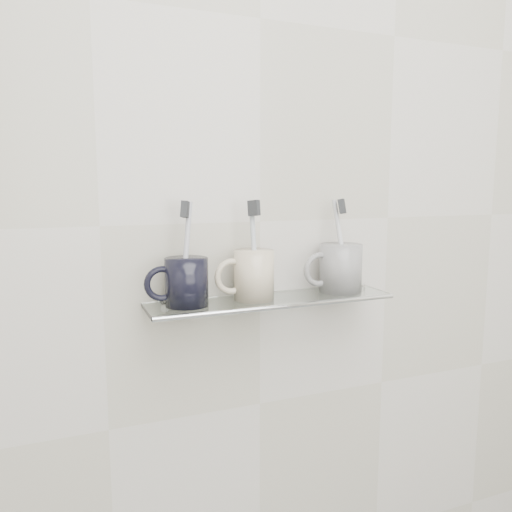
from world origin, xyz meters
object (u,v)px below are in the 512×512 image
mug_left (187,282)px  shelf_glass (272,300)px  mug_right (341,268)px  mug_center (254,275)px

mug_left → shelf_glass: bearing=15.0°
mug_left → mug_right: (0.33, 0.00, 0.01)m
shelf_glass → mug_center: 0.06m
mug_left → mug_right: bearing=16.7°
mug_center → shelf_glass: bearing=-26.9°
mug_right → mug_center: bearing=-162.8°
shelf_glass → mug_left: (-0.17, 0.00, 0.05)m
mug_right → shelf_glass: bearing=-161.0°
mug_left → mug_center: bearing=16.7°
mug_left → mug_right: size_ratio=0.89×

